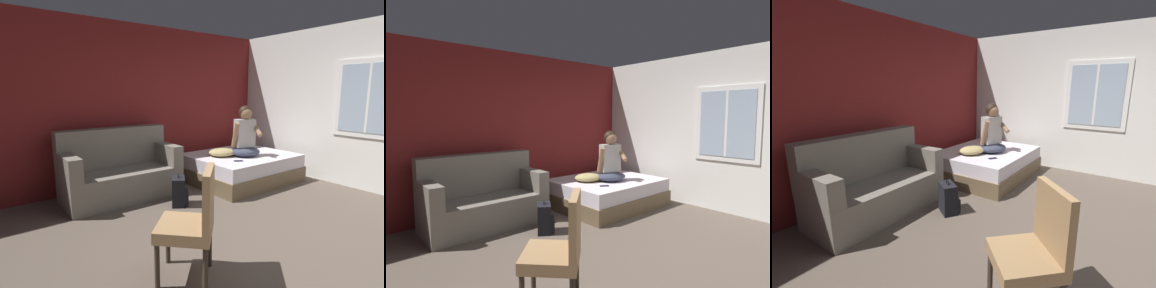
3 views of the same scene
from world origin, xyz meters
The scene contains 9 objects.
ground_plane centered at (0.00, 0.00, 0.00)m, with size 40.00×40.00×0.00m, color brown.
wall_back_accent centered at (0.00, 3.03, 1.35)m, with size 9.94×0.16×2.70m, color maroon.
bed centered at (1.28, 1.97, 0.24)m, with size 1.84×1.48×0.48m.
couch centered at (-0.82, 2.46, 0.39)m, with size 1.70×0.83×1.04m.
side_chair centered at (-1.15, 0.16, 0.53)m, with size 0.65×0.65×0.98m.
person_seated centered at (1.23, 1.83, 0.84)m, with size 0.63×0.58×0.88m.
backpack centered at (-0.29, 1.63, 0.19)m, with size 0.34×0.35×0.46m.
throw_pillow centered at (0.90, 2.04, 0.55)m, with size 0.48×0.36×0.14m, color tan.
cell_phone centered at (0.85, 1.60, 0.48)m, with size 0.07×0.14×0.01m, color black.
Camera 1 is at (-2.57, -1.73, 1.60)m, focal length 28.00 mm.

